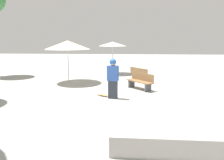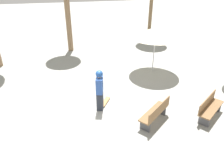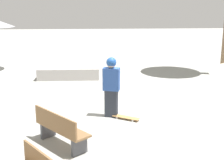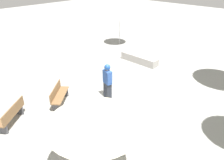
% 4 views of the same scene
% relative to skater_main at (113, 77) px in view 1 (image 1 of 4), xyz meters
% --- Properties ---
extents(ground_plane, '(60.00, 60.00, 0.00)m').
position_rel_skater_main_xyz_m(ground_plane, '(-0.22, -0.67, -0.95)').
color(ground_plane, '#9E9E99').
extents(skater_main, '(0.52, 0.37, 1.76)m').
position_rel_skater_main_xyz_m(skater_main, '(0.00, 0.00, 0.00)').
color(skater_main, '#282D38').
rests_on(skater_main, ground_plane).
extents(skateboard, '(0.79, 0.58, 0.07)m').
position_rel_skater_main_xyz_m(skateboard, '(-0.40, 0.29, -0.89)').
color(skateboard, '#B7844C').
rests_on(skateboard, ground_plane).
extents(concrete_ledge, '(2.66, 0.67, 0.49)m').
position_rel_skater_main_xyz_m(concrete_ledge, '(1.58, -4.63, -0.70)').
color(concrete_ledge, '#A8A39E').
rests_on(concrete_ledge, ground_plane).
extents(bench_near, '(1.31, 1.54, 0.85)m').
position_rel_skater_main_xyz_m(bench_near, '(1.42, 4.08, -0.52)').
color(bench_near, '#47474C').
rests_on(bench_near, ground_plane).
extents(bench_far, '(1.37, 1.51, 0.85)m').
position_rel_skater_main_xyz_m(bench_far, '(1.30, 1.89, -0.52)').
color(bench_far, '#47474C').
rests_on(bench_far, ground_plane).
extents(shade_umbrella_white, '(2.06, 2.06, 2.39)m').
position_rel_skater_main_xyz_m(shade_umbrella_white, '(-0.51, 7.04, 1.28)').
color(shade_umbrella_white, '#B7B7BC').
rests_on(shade_umbrella_white, ground_plane).
extents(shade_umbrella_cream, '(2.65, 2.65, 2.50)m').
position_rel_skater_main_xyz_m(shade_umbrella_cream, '(-2.91, 3.42, 1.30)').
color(shade_umbrella_cream, '#B7B7BC').
rests_on(shade_umbrella_cream, ground_plane).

